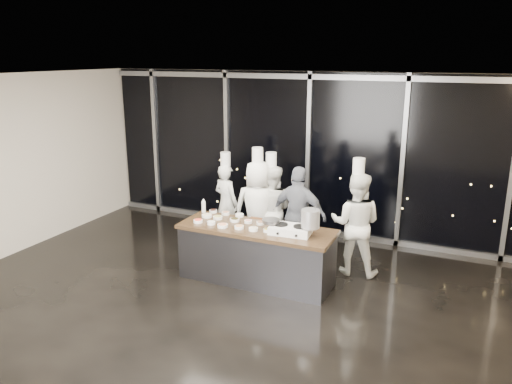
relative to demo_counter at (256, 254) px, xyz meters
The scene contains 14 objects.
ground 1.01m from the demo_counter, 90.00° to the right, with size 9.00×9.00×0.00m, color black.
room_shell 2.01m from the demo_counter, 78.94° to the right, with size 9.02×7.02×3.21m.
window_wall 2.78m from the demo_counter, 90.00° to the left, with size 8.90×0.11×3.20m.
demo_counter is the anchor object (origin of this frame).
stove 0.77m from the demo_counter, ahead, with size 0.64×0.43×0.14m.
frying_pan 0.66m from the demo_counter, 11.86° to the right, with size 0.48×0.29×0.05m.
stock_pot 1.14m from the demo_counter, ahead, with size 0.27×0.27×0.27m, color #B9B9BC.
prep_bowls 0.70m from the demo_counter, behind, with size 1.34×0.74×0.05m.
squeeze_bottle 1.32m from the demo_counter, 163.39° to the left, with size 0.07×0.07×0.25m.
chef_far_left 1.91m from the demo_counter, 132.05° to the left, with size 0.64×0.51×1.75m.
chef_left 1.13m from the demo_counter, 113.05° to the left, with size 0.95×0.72×1.97m.
chef_center 1.24m from the demo_counter, 101.60° to the left, with size 0.92×0.79×1.87m.
guest 1.12m from the demo_counter, 70.66° to the left, with size 1.02×0.47×1.70m.
chef_right 1.69m from the demo_counter, 35.01° to the left, with size 0.88×0.71×1.94m.
Camera 1 is at (3.00, -5.81, 3.52)m, focal length 35.00 mm.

